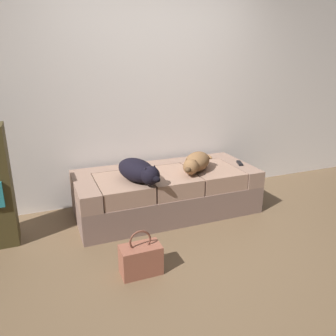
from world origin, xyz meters
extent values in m
plane|color=brown|center=(0.00, 0.00, 0.00)|extent=(10.00, 10.00, 0.00)
cube|color=silver|center=(0.00, 1.61, 1.40)|extent=(6.40, 0.10, 2.80)
cube|color=#7D6258|center=(0.00, 1.07, 0.15)|extent=(1.94, 0.85, 0.30)
cube|color=#927261|center=(-0.87, 1.07, 0.39)|extent=(0.20, 0.85, 0.17)
cube|color=#927261|center=(0.87, 1.07, 0.39)|extent=(0.20, 0.85, 0.17)
cube|color=#927261|center=(0.00, 1.39, 0.39)|extent=(1.54, 0.20, 0.17)
cube|color=#9E7A65|center=(-0.51, 0.97, 0.39)|extent=(0.50, 0.63, 0.17)
cube|color=#9E7A65|center=(0.00, 0.97, 0.39)|extent=(0.50, 0.63, 0.17)
cube|color=#9E7A65|center=(0.51, 0.97, 0.39)|extent=(0.50, 0.63, 0.17)
ellipsoid|color=black|center=(-0.38, 0.91, 0.58)|extent=(0.41, 0.54, 0.22)
sphere|color=black|center=(-0.31, 0.69, 0.59)|extent=(0.18, 0.18, 0.18)
ellipsoid|color=black|center=(-0.28, 0.61, 0.58)|extent=(0.10, 0.12, 0.06)
cone|color=black|center=(-0.26, 0.71, 0.66)|extent=(0.05, 0.05, 0.05)
cone|color=black|center=(-0.36, 0.67, 0.66)|extent=(0.05, 0.05, 0.05)
ellipsoid|color=black|center=(-0.40, 1.13, 0.59)|extent=(0.20, 0.09, 0.05)
ellipsoid|color=brown|center=(0.32, 0.97, 0.57)|extent=(0.48, 0.48, 0.20)
sphere|color=brown|center=(0.17, 0.82, 0.58)|extent=(0.16, 0.16, 0.16)
ellipsoid|color=#4F3722|center=(0.12, 0.77, 0.57)|extent=(0.11, 0.11, 0.06)
cone|color=#4F3722|center=(0.20, 0.79, 0.64)|extent=(0.04, 0.04, 0.05)
cone|color=#4F3722|center=(0.14, 0.85, 0.64)|extent=(0.04, 0.04, 0.05)
ellipsoid|color=brown|center=(0.49, 1.07, 0.58)|extent=(0.09, 0.18, 0.05)
cube|color=black|center=(0.87, 0.99, 0.48)|extent=(0.09, 0.16, 0.02)
cube|color=#93533F|center=(-0.60, 0.10, 0.12)|extent=(0.32, 0.18, 0.24)
torus|color=brown|center=(-0.60, 0.10, 0.29)|extent=(0.18, 0.02, 0.18)
camera|label=1|loc=(-1.24, -2.08, 1.63)|focal=35.67mm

